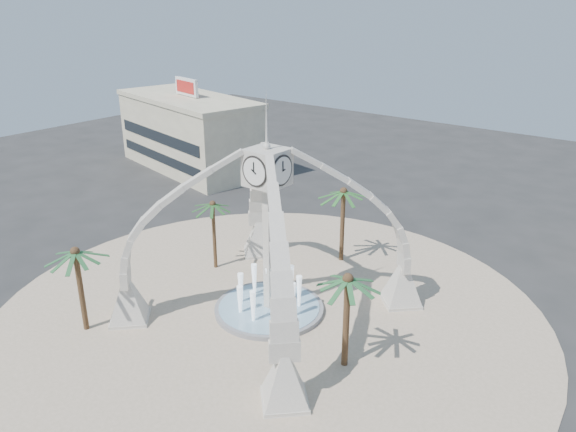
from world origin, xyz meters
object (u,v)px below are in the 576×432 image
Objects in this scene: clock_tower at (268,230)px; palm_west at (213,205)px; palm_north at (344,192)px; palm_south at (75,253)px; fountain at (269,308)px; palm_east at (348,280)px.

clock_tower is 8.65m from palm_west.
clock_tower is 10.51m from palm_north.
palm_north is (7.66, 7.81, 0.61)m from palm_west.
palm_south is (-7.97, -20.17, -0.43)m from palm_north.
palm_west is at bearing 161.84° from fountain.
palm_south is at bearing -111.56° from palm_north.
palm_east reaches higher than fountain.
palm_south is at bearing -154.94° from palm_east.
palm_south is (-8.50, -9.68, 5.59)m from fountain.
palm_north is at bearing 123.82° from palm_east.
clock_tower is 12.89m from palm_south.
palm_east is 1.03× the size of palm_south.
fountain is 1.19× the size of palm_south.
fountain is 12.11m from palm_north.
palm_west is 12.37m from palm_south.
fountain is at bearing 90.00° from clock_tower.
palm_east is (7.86, -2.03, -0.48)m from clock_tower.
clock_tower reaches higher than fountain.
palm_east is at bearing 25.06° from palm_south.
palm_east is 16.73m from palm_west.
clock_tower is at bearing 48.72° from palm_south.
palm_north reaches higher than palm_west.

